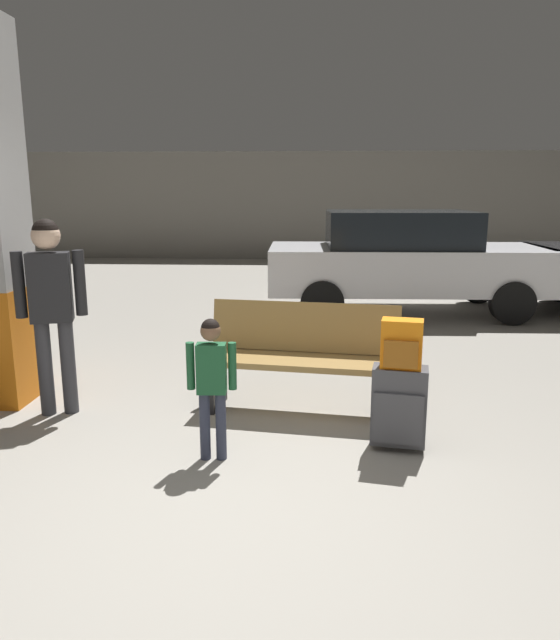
{
  "coord_description": "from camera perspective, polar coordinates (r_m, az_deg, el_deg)",
  "views": [
    {
      "loc": [
        0.44,
        -3.04,
        1.81
      ],
      "look_at": [
        0.21,
        1.3,
        0.85
      ],
      "focal_mm": 33.17,
      "sensor_mm": 36.0,
      "label": 1
    }
  ],
  "objects": [
    {
      "name": "bench",
      "position": [
        4.9,
        2.08,
        -3.77
      ],
      "size": [
        1.66,
        0.74,
        0.89
      ],
      "color": "#9E7A42",
      "rests_on": "ground_plane"
    },
    {
      "name": "ground_plane",
      "position": [
        7.3,
        -0.49,
        -2.34
      ],
      "size": [
        18.0,
        18.0,
        0.1
      ],
      "primitive_type": "cube",
      "color": "gray"
    },
    {
      "name": "backpack_bright",
      "position": [
        4.15,
        11.66,
        -2.32
      ],
      "size": [
        0.3,
        0.23,
        0.34
      ],
      "color": "orange",
      "rests_on": "suitcase"
    },
    {
      "name": "child",
      "position": [
        3.98,
        -6.63,
        -5.21
      ],
      "size": [
        0.33,
        0.2,
        0.99
      ],
      "color": "#33384C",
      "rests_on": "ground_plane"
    },
    {
      "name": "suitcase",
      "position": [
        4.28,
        11.39,
        -8.16
      ],
      "size": [
        0.41,
        0.29,
        0.6
      ],
      "color": "#4C4C51",
      "rests_on": "ground_plane"
    },
    {
      "name": "adult",
      "position": [
        5.04,
        -21.24,
        2.16
      ],
      "size": [
        0.53,
        0.27,
        1.59
      ],
      "color": "#38383D",
      "rests_on": "ground_plane"
    },
    {
      "name": "garage_back_wall",
      "position": [
        15.91,
        1.5,
        10.94
      ],
      "size": [
        18.0,
        0.12,
        2.8
      ],
      "primitive_type": "cube",
      "color": "gray",
      "rests_on": "ground_plane"
    },
    {
      "name": "parked_car_near",
      "position": [
        9.03,
        12.01,
        5.77
      ],
      "size": [
        4.14,
        1.87,
        1.51
      ],
      "color": "silver",
      "rests_on": "ground_plane"
    }
  ]
}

